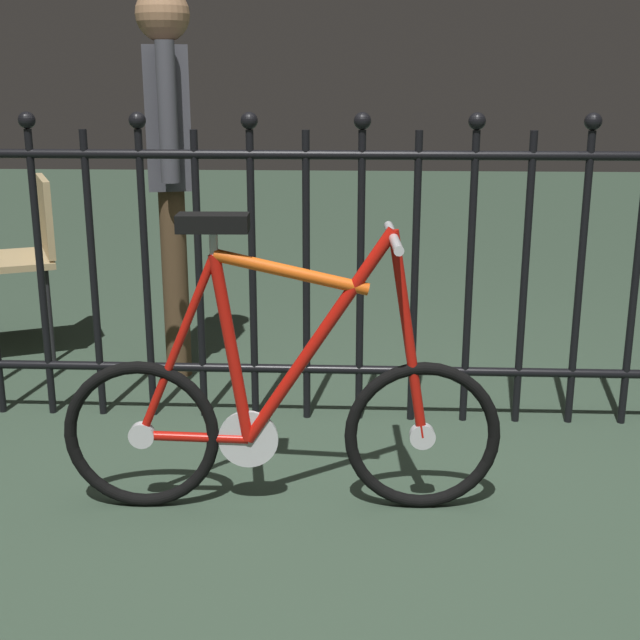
% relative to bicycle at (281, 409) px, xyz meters
% --- Properties ---
extents(ground_plane, '(20.00, 20.00, 0.00)m').
position_rel_bicycle_xyz_m(ground_plane, '(0.22, -0.09, -0.32)').
color(ground_plane, '#324535').
extents(iron_fence, '(4.82, 0.07, 1.19)m').
position_rel_bicycle_xyz_m(iron_fence, '(0.12, 0.72, 0.29)').
color(iron_fence, black).
rests_on(iron_fence, ground).
extents(bicycle, '(1.30, 0.40, 0.90)m').
position_rel_bicycle_xyz_m(bicycle, '(0.00, 0.00, 0.00)').
color(bicycle, black).
rests_on(bicycle, ground).
extents(chair_tan, '(0.58, 0.58, 0.83)m').
position_rel_bicycle_xyz_m(chair_tan, '(-1.33, 1.45, 0.19)').
color(chair_tan, black).
rests_on(chair_tan, ground).
extents(person_visitor, '(0.24, 0.47, 1.62)m').
position_rel_bicycle_xyz_m(person_visitor, '(-0.58, 1.27, 0.65)').
color(person_visitor, '#4C3823').
rests_on(person_visitor, ground).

